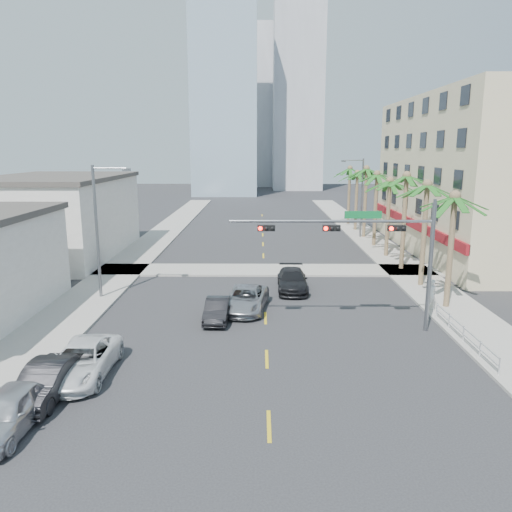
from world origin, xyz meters
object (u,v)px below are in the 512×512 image
(traffic_signal_mast, at_px, (373,242))
(car_lane_center, at_px, (246,299))
(car_parked_near, at_px, (8,411))
(car_lane_left, at_px, (217,310))
(pedestrian, at_px, (431,295))
(car_parked_mid, at_px, (45,382))
(car_parked_far, at_px, (82,360))
(car_lane_right, at_px, (292,280))

(traffic_signal_mast, distance_m, car_lane_center, 8.98)
(car_parked_near, bearing_deg, car_lane_left, 63.61)
(traffic_signal_mast, height_order, pedestrian, traffic_signal_mast)
(car_parked_near, bearing_deg, car_parked_mid, 84.17)
(car_lane_center, bearing_deg, car_parked_near, -112.55)
(car_parked_far, distance_m, pedestrian, 20.71)
(car_parked_mid, height_order, car_lane_left, car_parked_mid)
(traffic_signal_mast, distance_m, car_lane_right, 9.99)
(car_parked_near, bearing_deg, car_parked_far, 78.18)
(car_parked_near, height_order, pedestrian, pedestrian)
(traffic_signal_mast, relative_size, car_lane_left, 2.83)
(car_lane_center, bearing_deg, car_lane_left, -122.95)
(car_parked_far, xyz_separation_m, car_lane_right, (10.29, 14.05, 0.00))
(car_lane_center, height_order, car_lane_right, car_lane_right)
(car_parked_far, height_order, pedestrian, pedestrian)
(car_parked_far, bearing_deg, car_parked_near, -103.83)
(car_lane_left, xyz_separation_m, car_lane_center, (1.66, 1.92, 0.09))
(car_parked_mid, relative_size, car_lane_right, 0.86)
(pedestrian, bearing_deg, traffic_signal_mast, 19.21)
(car_parked_mid, height_order, car_parked_far, car_parked_far)
(traffic_signal_mast, height_order, car_parked_mid, traffic_signal_mast)
(car_parked_mid, xyz_separation_m, car_parked_far, (0.77, 2.07, 0.01))
(car_parked_near, distance_m, car_lane_left, 13.67)
(car_lane_center, bearing_deg, car_parked_far, -118.89)
(traffic_signal_mast, distance_m, car_lane_left, 9.86)
(car_lane_right, bearing_deg, car_parked_near, -120.64)
(car_parked_near, height_order, car_parked_mid, car_parked_near)
(car_parked_near, height_order, car_lane_left, car_parked_near)
(car_lane_left, distance_m, car_lane_center, 2.53)
(car_parked_mid, bearing_deg, pedestrian, 31.46)
(car_parked_mid, xyz_separation_m, pedestrian, (19.37, 11.18, 0.41))
(pedestrian, bearing_deg, car_parked_far, 9.70)
(car_parked_mid, relative_size, car_parked_far, 0.83)
(car_parked_near, bearing_deg, pedestrian, 36.68)
(traffic_signal_mast, xyz_separation_m, pedestrian, (4.52, 3.23, -3.92))
(car_lane_right, xyz_separation_m, pedestrian, (8.30, -4.94, 0.39))
(traffic_signal_mast, bearing_deg, car_lane_right, 114.84)
(car_lane_center, distance_m, pedestrian, 11.53)
(car_parked_near, distance_m, pedestrian, 23.92)
(car_lane_center, height_order, pedestrian, pedestrian)
(car_parked_near, bearing_deg, traffic_signal_mast, 36.36)
(pedestrian, bearing_deg, car_parked_near, 18.16)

